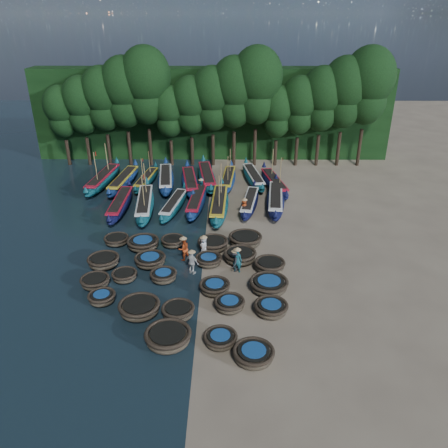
{
  "coord_description": "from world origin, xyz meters",
  "views": [
    {
      "loc": [
        1.6,
        -26.87,
        15.31
      ],
      "look_at": [
        1.42,
        2.1,
        1.3
      ],
      "focal_mm": 35.0,
      "sensor_mm": 36.0,
      "label": 1
    }
  ],
  "objects_px": {
    "long_boat_17": "(274,183)",
    "fisherman_1": "(237,259)",
    "coracle_16": "(150,260)",
    "coracle_24": "(245,239)",
    "long_boat_3": "(145,204)",
    "coracle_17": "(209,260)",
    "long_boat_10": "(124,181)",
    "long_boat_14": "(207,177)",
    "long_boat_2": "(120,204)",
    "long_boat_11": "(147,180)",
    "coracle_4": "(254,354)",
    "fisherman_6": "(244,207)",
    "coracle_3": "(220,339)",
    "long_boat_7": "(250,202)",
    "coracle_23": "(213,244)",
    "coracle_6": "(139,308)",
    "coracle_21": "(143,243)",
    "fisherman_4": "(192,262)",
    "fisherman_5": "(201,187)",
    "fisherman_3": "(235,260)",
    "coracle_15": "(104,261)",
    "long_boat_4": "(174,205)",
    "long_boat_6": "(219,205)",
    "long_boat_5": "(197,201)",
    "coracle_5": "(102,298)",
    "coracle_22": "(173,241)",
    "long_boat_16": "(253,177)",
    "coracle_2": "(168,337)",
    "coracle_12": "(163,276)",
    "coracle_7": "(178,311)",
    "long_boat_8": "(275,200)",
    "long_boat_12": "(166,179)",
    "coracle_18": "(240,256)",
    "fisherman_0": "(204,246)",
    "coracle_8": "(230,304)",
    "long_boat_9": "(103,179)",
    "coracle_11": "(124,276)",
    "coracle_13": "(215,287)",
    "coracle_10": "(95,281)",
    "coracle_9": "(271,308)",
    "fisherman_2": "(184,248)",
    "long_boat_15": "(228,179)",
    "coracle_19": "(270,265)"
  },
  "relations": [
    {
      "from": "fisherman_6",
      "to": "coracle_3",
      "type": "bearing_deg",
      "value": -7.91
    },
    {
      "from": "coracle_7",
      "to": "long_boat_9",
      "type": "xyz_separation_m",
      "value": [
        -9.49,
        20.81,
        0.19
      ]
    },
    {
      "from": "coracle_4",
      "to": "coracle_12",
      "type": "height_order",
      "value": "coracle_4"
    },
    {
      "from": "coracle_12",
      "to": "long_boat_12",
      "type": "relative_size",
      "value": 0.23
    },
    {
      "from": "coracle_2",
      "to": "coracle_23",
      "type": "relative_size",
      "value": 1.1
    },
    {
      "from": "coracle_7",
      "to": "coracle_23",
      "type": "height_order",
      "value": "coracle_23"
    },
    {
      "from": "long_boat_5",
      "to": "fisherman_1",
      "type": "relative_size",
      "value": 4.25
    },
    {
      "from": "coracle_8",
      "to": "coracle_15",
      "type": "xyz_separation_m",
      "value": [
        -8.39,
        4.7,
        0.03
      ]
    },
    {
      "from": "coracle_13",
      "to": "coracle_9",
      "type": "bearing_deg",
      "value": -32.91
    },
    {
      "from": "coracle_3",
      "to": "coracle_21",
      "type": "relative_size",
      "value": 0.75
    },
    {
      "from": "long_boat_3",
      "to": "coracle_17",
      "type": "bearing_deg",
      "value": -63.53
    },
    {
      "from": "coracle_16",
      "to": "coracle_23",
      "type": "distance_m",
      "value": 4.69
    },
    {
      "from": "coracle_9",
      "to": "coracle_19",
      "type": "height_order",
      "value": "coracle_19"
    },
    {
      "from": "long_boat_2",
      "to": "long_boat_11",
      "type": "distance_m",
      "value": 6.33
    },
    {
      "from": "coracle_4",
      "to": "fisherman_6",
      "type": "distance_m",
      "value": 17.02
    },
    {
      "from": "coracle_6",
      "to": "coracle_21",
      "type": "height_order",
      "value": "coracle_6"
    },
    {
      "from": "long_boat_3",
      "to": "long_boat_5",
      "type": "distance_m",
      "value": 4.5
    },
    {
      "from": "coracle_17",
      "to": "fisherman_6",
      "type": "relative_size",
      "value": 1.23
    },
    {
      "from": "long_boat_10",
      "to": "long_boat_14",
      "type": "bearing_deg",
      "value": 13.41
    },
    {
      "from": "coracle_23",
      "to": "long_boat_9",
      "type": "relative_size",
      "value": 0.3
    },
    {
      "from": "coracle_12",
      "to": "long_boat_15",
      "type": "distance_m",
      "value": 17.9
    },
    {
      "from": "long_boat_17",
      "to": "fisherman_1",
      "type": "height_order",
      "value": "long_boat_17"
    },
    {
      "from": "coracle_10",
      "to": "fisherman_3",
      "type": "xyz_separation_m",
      "value": [
        8.68,
        1.9,
        0.44
      ]
    },
    {
      "from": "coracle_16",
      "to": "fisherman_3",
      "type": "relative_size",
      "value": 1.21
    },
    {
      "from": "coracle_5",
      "to": "fisherman_4",
      "type": "relative_size",
      "value": 0.87
    },
    {
      "from": "long_boat_10",
      "to": "coracle_11",
      "type": "bearing_deg",
      "value": -71.91
    },
    {
      "from": "coracle_7",
      "to": "coracle_8",
      "type": "bearing_deg",
      "value": 14.1
    },
    {
      "from": "coracle_9",
      "to": "long_boat_8",
      "type": "distance_m",
      "value": 15.51
    },
    {
      "from": "long_boat_10",
      "to": "fisherman_2",
      "type": "bearing_deg",
      "value": -57.26
    },
    {
      "from": "long_boat_2",
      "to": "fisherman_5",
      "type": "bearing_deg",
      "value": 26.75
    },
    {
      "from": "long_boat_4",
      "to": "long_boat_6",
      "type": "bearing_deg",
      "value": 6.7
    },
    {
      "from": "coracle_11",
      "to": "long_boat_11",
      "type": "bearing_deg",
      "value": 94.86
    },
    {
      "from": "coracle_22",
      "to": "long_boat_2",
      "type": "distance_m",
      "value": 8.35
    },
    {
      "from": "coracle_6",
      "to": "coracle_12",
      "type": "distance_m",
      "value": 3.52
    },
    {
      "from": "coracle_18",
      "to": "fisherman_1",
      "type": "relative_size",
      "value": 1.19
    },
    {
      "from": "coracle_5",
      "to": "fisherman_3",
      "type": "distance_m",
      "value": 8.62
    },
    {
      "from": "coracle_18",
      "to": "fisherman_0",
      "type": "bearing_deg",
      "value": 164.32
    },
    {
      "from": "long_boat_5",
      "to": "long_boat_16",
      "type": "height_order",
      "value": "long_boat_16"
    },
    {
      "from": "long_boat_9",
      "to": "fisherman_1",
      "type": "bearing_deg",
      "value": -45.7
    },
    {
      "from": "long_boat_11",
      "to": "fisherman_4",
      "type": "bearing_deg",
      "value": -63.84
    },
    {
      "from": "long_boat_9",
      "to": "long_boat_12",
      "type": "relative_size",
      "value": 1.02
    },
    {
      "from": "coracle_15",
      "to": "coracle_22",
      "type": "xyz_separation_m",
      "value": [
        4.31,
        2.89,
        -0.04
      ]
    },
    {
      "from": "coracle_16",
      "to": "coracle_24",
      "type": "distance_m",
      "value": 7.11
    },
    {
      "from": "long_boat_3",
      "to": "long_boat_7",
      "type": "distance_m",
      "value": 9.07
    },
    {
      "from": "long_boat_11",
      "to": "long_boat_16",
      "type": "relative_size",
      "value": 0.89
    },
    {
      "from": "coracle_15",
      "to": "long_boat_2",
      "type": "height_order",
      "value": "long_boat_2"
    },
    {
      "from": "coracle_21",
      "to": "fisherman_5",
      "type": "height_order",
      "value": "fisherman_5"
    },
    {
      "from": "fisherman_4",
      "to": "coracle_13",
      "type": "bearing_deg",
      "value": 156.79
    },
    {
      "from": "fisherman_1",
      "to": "long_boat_6",
      "type": "bearing_deg",
      "value": -61.68
    },
    {
      "from": "long_boat_2",
      "to": "long_boat_8",
      "type": "height_order",
      "value": "long_boat_8"
    }
  ]
}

